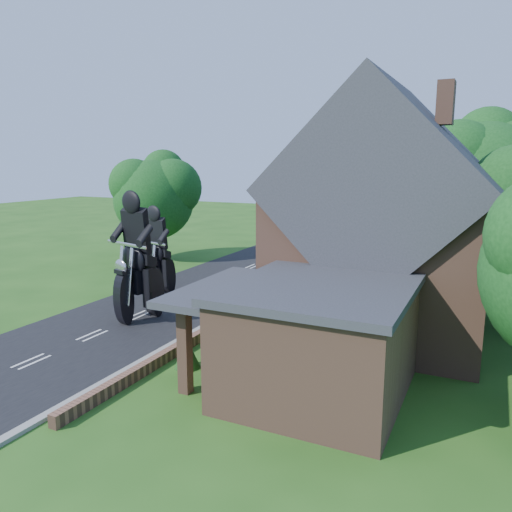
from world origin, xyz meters
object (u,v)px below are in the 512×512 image
at_px(annex, 315,337).
at_px(motorcycle_lead, 140,301).
at_px(garden_wall, 241,312).
at_px(house, 385,228).
at_px(motorcycle_follow, 159,283).

distance_m(annex, motorcycle_lead, 9.98).
relative_size(annex, motorcycle_lead, 3.77).
height_order(garden_wall, house, house).
height_order(garden_wall, motorcycle_lead, motorcycle_lead).
bearing_deg(garden_wall, motorcycle_lead, -146.58).
xyz_separation_m(motorcycle_lead, motorcycle_follow, (-1.69, 3.69, -0.15)).
height_order(annex, motorcycle_follow, annex).
relative_size(house, annex, 1.45).
xyz_separation_m(annex, motorcycle_lead, (-9.38, 3.29, -0.90)).
relative_size(house, motorcycle_lead, 5.47).
height_order(house, annex, house).
bearing_deg(garden_wall, annex, -46.16).
height_order(annex, motorcycle_lead, annex).
xyz_separation_m(house, motorcycle_lead, (-10.00, -3.51, -3.47)).
bearing_deg(motorcycle_lead, annex, 175.89).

